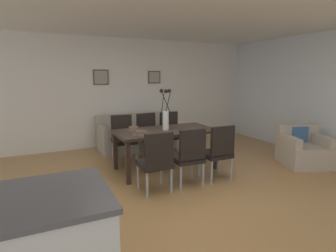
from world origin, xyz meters
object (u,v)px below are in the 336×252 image
(dining_chair_far_right, at_px, (148,133))
(bowl_near_right, at_px, (133,128))
(centerpiece_vase, at_px, (166,114))
(framed_picture_left, at_px, (101,77))
(dining_table, at_px, (166,134))
(bowl_near_left, at_px, (141,132))
(dining_chair_far_left, at_px, (189,154))
(dining_chair_near_left, at_px, (156,159))
(framed_picture_center, at_px, (154,77))
(sofa, at_px, (136,137))
(armchair, at_px, (304,150))
(dining_chair_mid_right, at_px, (171,131))
(dining_chair_near_right, at_px, (123,136))
(dining_chair_mid_left, at_px, (218,150))

(dining_chair_far_right, distance_m, bowl_near_right, 0.91)
(centerpiece_vase, height_order, framed_picture_left, framed_picture_left)
(dining_chair_far_right, height_order, centerpiece_vase, centerpiece_vase)
(dining_table, distance_m, bowl_near_left, 0.59)
(dining_table, height_order, dining_chair_far_left, dining_chair_far_left)
(dining_chair_near_left, height_order, centerpiece_vase, centerpiece_vase)
(dining_chair_near_left, bearing_deg, framed_picture_center, 67.62)
(dining_chair_near_left, bearing_deg, sofa, 77.55)
(sofa, relative_size, armchair, 1.67)
(dining_table, height_order, dining_chair_far_right, dining_chair_far_right)
(bowl_near_left, bearing_deg, dining_chair_mid_right, 44.89)
(framed_picture_left, bearing_deg, dining_chair_mid_right, -46.08)
(armchair, height_order, framed_picture_left, framed_picture_left)
(sofa, distance_m, framed_picture_left, 1.62)
(dining_chair_near_left, height_order, armchair, dining_chair_near_left)
(dining_chair_near_right, xyz_separation_m, centerpiece_vase, (0.55, -0.85, 0.51))
(bowl_near_right, bearing_deg, dining_chair_mid_left, -44.37)
(dining_chair_near_left, height_order, sofa, dining_chair_near_left)
(dining_chair_mid_right, distance_m, framed_picture_center, 1.72)
(dining_chair_mid_left, distance_m, sofa, 2.57)
(armchair, bearing_deg, dining_chair_near_left, 179.89)
(dining_table, distance_m, dining_chair_near_right, 1.03)
(dining_chair_near_right, xyz_separation_m, dining_chair_far_left, (0.54, -1.72, 0.00))
(dining_chair_far_right, xyz_separation_m, armchair, (2.53, -1.78, -0.23))
(bowl_near_left, distance_m, bowl_near_right, 0.41)
(dining_chair_near_right, relative_size, framed_picture_left, 2.60)
(dining_chair_near_left, relative_size, dining_chair_near_right, 1.00)
(bowl_near_left, bearing_deg, dining_chair_mid_left, -30.90)
(dining_chair_far_right, distance_m, armchair, 3.10)
(dining_table, distance_m, framed_picture_left, 2.45)
(dining_chair_near_left, relative_size, dining_chair_mid_left, 1.00)
(sofa, bearing_deg, framed_picture_left, 144.20)
(bowl_near_left, bearing_deg, dining_chair_near_right, 90.53)
(armchair, bearing_deg, dining_table, 160.46)
(dining_chair_mid_left, relative_size, dining_chair_mid_right, 1.00)
(centerpiece_vase, relative_size, armchair, 0.71)
(dining_table, xyz_separation_m, bowl_near_right, (-0.54, 0.21, 0.12))
(dining_table, relative_size, armchair, 1.73)
(dining_table, xyz_separation_m, centerpiece_vase, (0.00, 0.00, 0.36))
(dining_chair_mid_left, distance_m, bowl_near_right, 1.54)
(dining_chair_far_left, xyz_separation_m, centerpiece_vase, (0.01, 0.87, 0.51))
(dining_chair_mid_right, relative_size, bowl_near_right, 5.41)
(dining_chair_far_right, bearing_deg, bowl_near_left, -116.81)
(bowl_near_right, height_order, framed_picture_center, framed_picture_center)
(dining_chair_far_left, height_order, sofa, dining_chair_far_left)
(dining_chair_far_left, distance_m, centerpiece_vase, 1.01)
(centerpiece_vase, height_order, armchair, centerpiece_vase)
(dining_table, relative_size, dining_chair_near_left, 1.96)
(dining_chair_near_right, relative_size, dining_chair_mid_left, 1.00)
(dining_chair_near_right, bearing_deg, sofa, 55.61)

